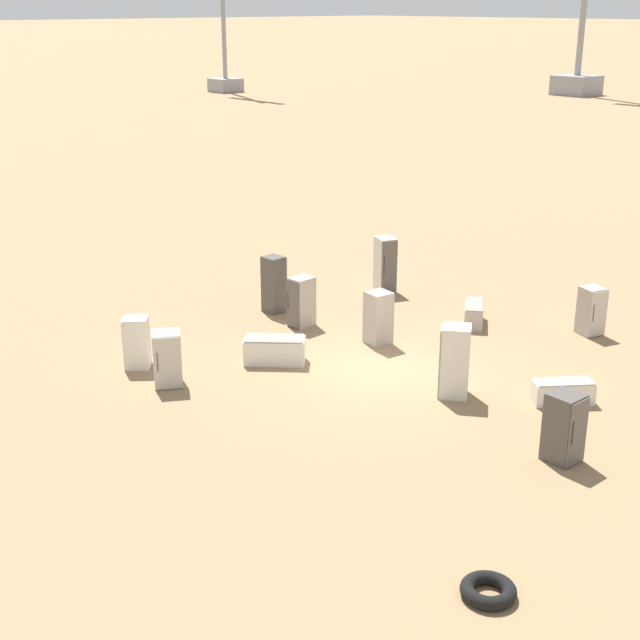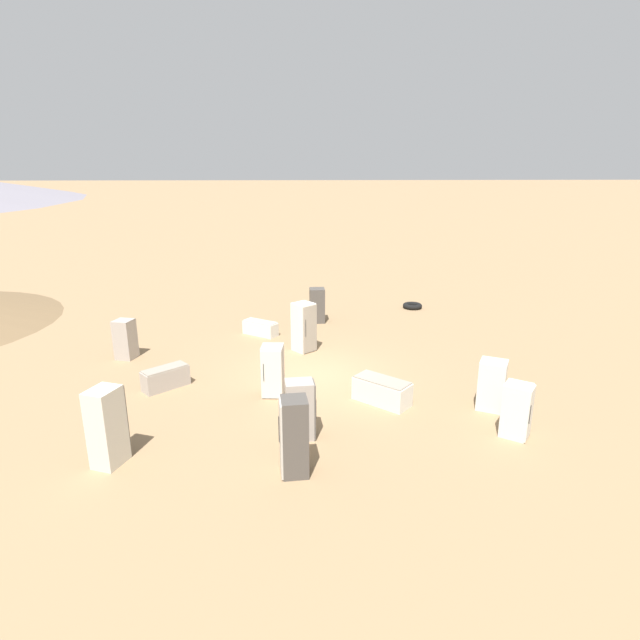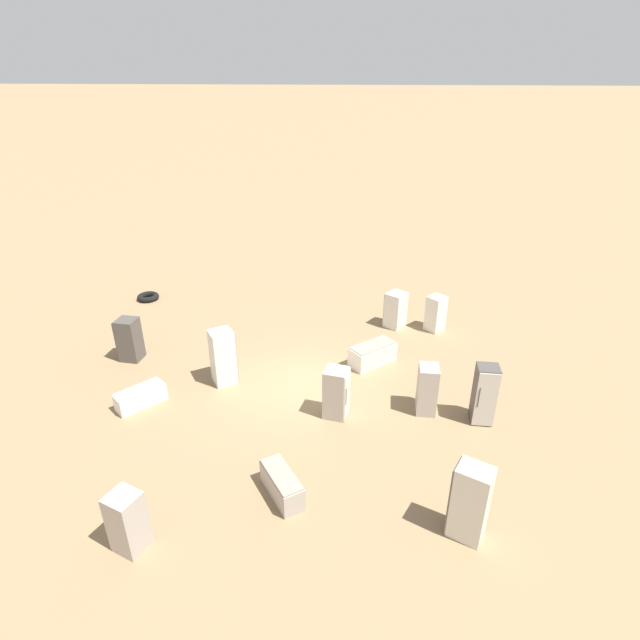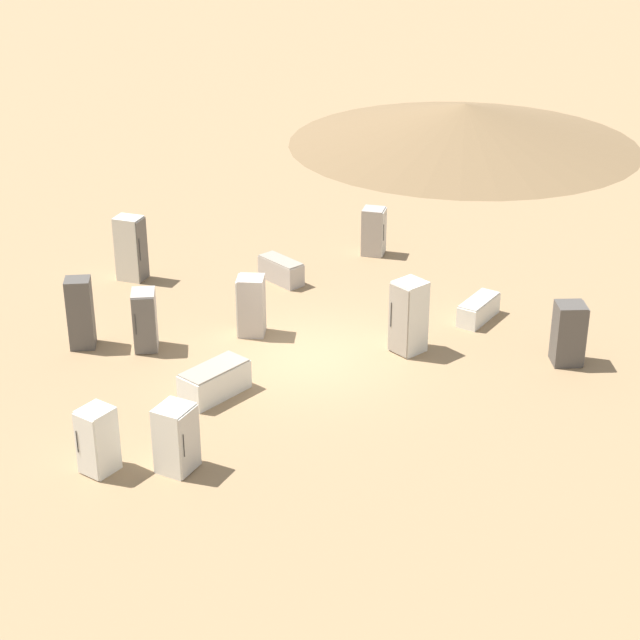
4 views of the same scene
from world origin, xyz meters
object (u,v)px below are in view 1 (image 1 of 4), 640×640
discarded_fridge_8 (563,392)px  discarded_fridge_0 (474,314)px  power_pylon_1 (223,20)px  discarded_fridge_6 (274,284)px  discarded_fridge_2 (301,302)px  discarded_fridge_3 (564,428)px  discarded_fridge_4 (167,359)px  discarded_fridge_11 (385,264)px  discarded_fridge_10 (137,343)px  discarded_fridge_5 (378,318)px  discarded_fridge_9 (275,350)px  discarded_fridge_1 (591,311)px  discarded_fridge_7 (454,361)px  scrap_tire (488,590)px

discarded_fridge_8 → discarded_fridge_0: bearing=-172.1°
discarded_fridge_0 → power_pylon_1: bearing=-69.0°
discarded_fridge_6 → discarded_fridge_2: bearing=-10.6°
power_pylon_1 → discarded_fridge_6: 75.88m
discarded_fridge_3 → discarded_fridge_8: size_ratio=1.02×
discarded_fridge_8 → power_pylon_1: bearing=-173.3°
discarded_fridge_4 → discarded_fridge_6: size_ratio=0.79×
discarded_fridge_6 → discarded_fridge_11: (0.84, 4.24, 0.02)m
discarded_fridge_6 → discarded_fridge_10: size_ratio=1.28×
discarded_fridge_4 → discarded_fridge_6: bearing=-124.3°
discarded_fridge_0 → discarded_fridge_10: discarded_fridge_10 is taller
discarded_fridge_4 → discarded_fridge_5: 6.40m
discarded_fridge_0 → discarded_fridge_10: (-3.97, -9.54, 0.38)m
discarded_fridge_8 → discarded_fridge_6: bearing=-137.6°
discarded_fridge_8 → discarded_fridge_5: bearing=-138.2°
discarded_fridge_2 → discarded_fridge_10: size_ratio=1.08×
discarded_fridge_2 → discarded_fridge_9: (1.78, -2.51, -0.40)m
discarded_fridge_0 → discarded_fridge_6: (-5.09, -3.80, 0.58)m
discarded_fridge_1 → discarded_fridge_2: size_ratio=0.94×
discarded_fridge_4 → discarded_fridge_11: discarded_fridge_11 is taller
discarded_fridge_7 → discarded_fridge_8: bearing=-88.7°
power_pylon_1 → discarded_fridge_3: (73.75, -45.07, -6.83)m
discarded_fridge_6 → scrap_tire: 15.32m
power_pylon_1 → discarded_fridge_0: bearing=-30.6°
scrap_tire → discarded_fridge_2: bearing=152.3°
discarded_fridge_0 → discarded_fridge_7: discarded_fridge_7 is taller
discarded_fridge_5 → discarded_fridge_11: (-3.40, 3.80, 0.15)m
discarded_fridge_11 → discarded_fridge_6: bearing=11.7°
discarded_fridge_1 → discarded_fridge_3: (3.94, -7.38, 0.05)m
discarded_fridge_5 → discarded_fridge_2: bearing=111.9°
discarded_fridge_5 → discarded_fridge_7: 4.06m
discarded_fridge_5 → discarded_fridge_0: bearing=-6.6°
discarded_fridge_1 → discarded_fridge_8: bearing=42.8°
power_pylon_1 → discarded_fridge_8: power_pylon_1 is taller
power_pylon_1 → scrap_tire: (75.65, -50.06, -7.49)m
discarded_fridge_8 → discarded_fridge_11: (-9.39, 3.33, 0.64)m
power_pylon_1 → discarded_fridge_7: bearing=-32.3°
discarded_fridge_1 → discarded_fridge_5: 6.48m
discarded_fridge_0 → discarded_fridge_1: (2.87, 1.95, 0.39)m
power_pylon_1 → discarded_fridge_0: power_pylon_1 is taller
discarded_fridge_5 → discarded_fridge_9: discarded_fridge_5 is taller
discarded_fridge_2 → discarded_fridge_5: 2.72m
discarded_fridge_11 → discarded_fridge_1: bearing=124.8°
discarded_fridge_8 → discarded_fridge_9: bearing=-114.6°
discarded_fridge_4 → scrap_tire: bearing=116.2°
discarded_fridge_7 → discarded_fridge_9: 5.16m
discarded_fridge_0 → discarded_fridge_5: discarded_fridge_5 is taller
power_pylon_1 → discarded_fridge_3: 86.70m
discarded_fridge_3 → discarded_fridge_5: discarded_fridge_5 is taller
discarded_fridge_11 → scrap_tire: 16.93m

